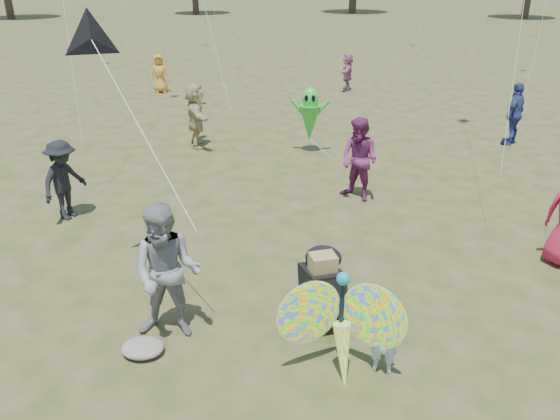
% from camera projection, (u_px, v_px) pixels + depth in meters
% --- Properties ---
extents(ground, '(160.00, 160.00, 0.00)m').
position_uv_depth(ground, '(283.00, 327.00, 7.58)').
color(ground, '#51592B').
rests_on(ground, ground).
extents(child_girl, '(0.39, 0.29, 0.96)m').
position_uv_depth(child_girl, '(384.00, 339.00, 6.56)').
color(child_girl, '#A7C8EC').
rests_on(child_girl, ground).
extents(adult_man, '(0.93, 0.73, 1.90)m').
position_uv_depth(adult_man, '(167.00, 273.00, 7.06)').
color(adult_man, gray).
rests_on(adult_man, ground).
extents(grey_bag, '(0.55, 0.45, 0.18)m').
position_uv_depth(grey_bag, '(143.00, 348.00, 7.02)').
color(grey_bag, gray).
rests_on(grey_bag, ground).
extents(crowd_b, '(0.88, 1.16, 1.59)m').
position_uv_depth(crowd_b, '(64.00, 180.00, 10.55)').
color(crowd_b, black).
rests_on(crowd_b, ground).
extents(crowd_c, '(0.94, 1.06, 1.72)m').
position_uv_depth(crowd_c, '(515.00, 114.00, 14.99)').
color(crowd_c, navy).
rests_on(crowd_c, ground).
extents(crowd_d, '(1.02, 1.70, 1.75)m').
position_uv_depth(crowd_d, '(196.00, 115.00, 14.78)').
color(crowd_d, tan).
rests_on(crowd_d, ground).
extents(crowd_e, '(1.09, 1.05, 1.76)m').
position_uv_depth(crowd_e, '(359.00, 160.00, 11.39)').
color(crowd_e, '#71255B').
rests_on(crowd_e, ground).
extents(crowd_g, '(0.80, 0.62, 1.46)m').
position_uv_depth(crowd_g, '(160.00, 74.00, 21.28)').
color(crowd_g, gold).
rests_on(crowd_g, ground).
extents(crowd_j, '(0.53, 1.38, 1.45)m').
position_uv_depth(crowd_j, '(347.00, 72.00, 21.65)').
color(crowd_j, '#AA6183').
rests_on(crowd_j, ground).
extents(jogging_stroller, '(0.73, 1.13, 1.09)m').
position_uv_depth(jogging_stroller, '(322.00, 282.00, 7.49)').
color(jogging_stroller, black).
rests_on(jogging_stroller, ground).
extents(butterfly_kite, '(1.74, 0.75, 1.61)m').
position_uv_depth(butterfly_kite, '(342.00, 328.00, 6.44)').
color(butterfly_kite, '#E84924').
rests_on(butterfly_kite, ground).
extents(delta_kite_rig, '(2.13, 1.74, 2.56)m').
position_uv_depth(delta_kite_rig, '(92.00, 40.00, 7.43)').
color(delta_kite_rig, black).
rests_on(delta_kite_rig, ground).
extents(alien_kite, '(1.12, 0.69, 1.74)m').
position_uv_depth(alien_kite, '(310.00, 117.00, 14.25)').
color(alien_kite, green).
rests_on(alien_kite, ground).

